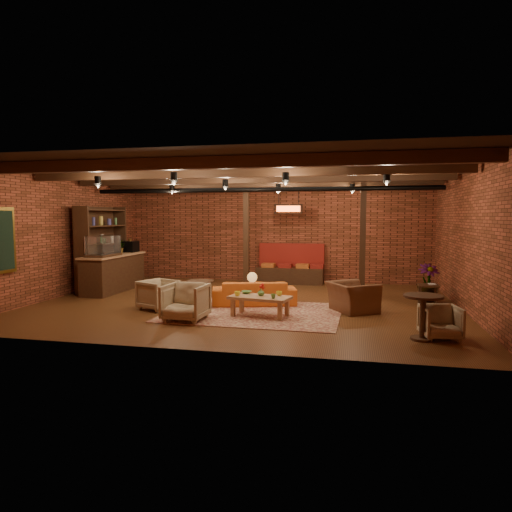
% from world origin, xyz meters
% --- Properties ---
extents(floor, '(10.00, 10.00, 0.00)m').
position_xyz_m(floor, '(0.00, 0.00, 0.00)').
color(floor, '#412210').
rests_on(floor, ground).
extents(ceiling, '(10.00, 8.00, 0.02)m').
position_xyz_m(ceiling, '(0.00, 0.00, 3.20)').
color(ceiling, black).
rests_on(ceiling, wall_back).
extents(wall_back, '(10.00, 0.02, 3.20)m').
position_xyz_m(wall_back, '(0.00, 4.00, 1.60)').
color(wall_back, brown).
rests_on(wall_back, ground).
extents(wall_front, '(10.00, 0.02, 3.20)m').
position_xyz_m(wall_front, '(0.00, -4.00, 1.60)').
color(wall_front, brown).
rests_on(wall_front, ground).
extents(wall_left, '(0.02, 8.00, 3.20)m').
position_xyz_m(wall_left, '(-5.00, 0.00, 1.60)').
color(wall_left, brown).
rests_on(wall_left, ground).
extents(wall_right, '(0.02, 8.00, 3.20)m').
position_xyz_m(wall_right, '(5.00, 0.00, 1.60)').
color(wall_right, brown).
rests_on(wall_right, ground).
extents(ceiling_beams, '(9.80, 6.40, 0.22)m').
position_xyz_m(ceiling_beams, '(0.00, 0.00, 3.08)').
color(ceiling_beams, black).
rests_on(ceiling_beams, ceiling).
extents(ceiling_pipe, '(9.60, 0.12, 0.12)m').
position_xyz_m(ceiling_pipe, '(0.00, 1.60, 2.85)').
color(ceiling_pipe, black).
rests_on(ceiling_pipe, ceiling).
extents(post_left, '(0.16, 0.16, 3.20)m').
position_xyz_m(post_left, '(-0.60, 2.60, 1.60)').
color(post_left, black).
rests_on(post_left, ground).
extents(post_right, '(0.16, 0.16, 3.20)m').
position_xyz_m(post_right, '(2.80, 2.00, 1.60)').
color(post_right, black).
rests_on(post_right, ground).
extents(service_counter, '(0.80, 2.50, 1.60)m').
position_xyz_m(service_counter, '(-4.10, 1.00, 0.80)').
color(service_counter, black).
rests_on(service_counter, ground).
extents(plant_counter, '(0.35, 0.39, 0.30)m').
position_xyz_m(plant_counter, '(-4.00, 1.20, 1.22)').
color(plant_counter, '#337F33').
rests_on(plant_counter, service_counter).
extents(shelving_hutch, '(0.52, 2.00, 2.40)m').
position_xyz_m(shelving_hutch, '(-4.50, 1.10, 1.20)').
color(shelving_hutch, black).
rests_on(shelving_hutch, ground).
extents(banquette, '(2.10, 0.70, 1.00)m').
position_xyz_m(banquette, '(0.60, 3.55, 0.50)').
color(banquette, maroon).
rests_on(banquette, ground).
extents(service_sign, '(0.86, 0.06, 0.30)m').
position_xyz_m(service_sign, '(0.60, 3.10, 2.35)').
color(service_sign, '#FF5419').
rests_on(service_sign, ceiling).
extents(ceiling_spotlights, '(6.40, 4.40, 0.28)m').
position_xyz_m(ceiling_spotlights, '(0.00, 0.00, 2.86)').
color(ceiling_spotlights, black).
rests_on(ceiling_spotlights, ceiling).
extents(rug, '(3.84, 2.97, 0.01)m').
position_xyz_m(rug, '(0.44, -1.03, 0.01)').
color(rug, maroon).
rests_on(rug, floor).
extents(sofa, '(2.13, 1.29, 0.58)m').
position_xyz_m(sofa, '(0.24, -0.13, 0.29)').
color(sofa, '#C4581B').
rests_on(sofa, floor).
extents(coffee_table, '(1.37, 0.85, 0.69)m').
position_xyz_m(coffee_table, '(0.64, -1.37, 0.39)').
color(coffee_table, '#A57C4D').
rests_on(coffee_table, floor).
extents(side_table_lamp, '(0.48, 0.48, 0.78)m').
position_xyz_m(side_table_lamp, '(0.18, -0.06, 0.59)').
color(side_table_lamp, black).
rests_on(side_table_lamp, floor).
extents(round_table_left, '(0.63, 0.63, 0.66)m').
position_xyz_m(round_table_left, '(-0.86, -0.88, 0.44)').
color(round_table_left, black).
rests_on(round_table_left, floor).
extents(armchair_a, '(0.92, 0.94, 0.75)m').
position_xyz_m(armchair_a, '(-1.77, -1.15, 0.38)').
color(armchair_a, beige).
rests_on(armchair_a, floor).
extents(armchair_b, '(0.85, 0.80, 0.84)m').
position_xyz_m(armchair_b, '(-0.76, -2.07, 0.42)').
color(armchair_b, beige).
rests_on(armchair_b, floor).
extents(armchair_right, '(1.09, 1.21, 0.88)m').
position_xyz_m(armchair_right, '(2.56, -0.47, 0.44)').
color(armchair_right, brown).
rests_on(armchair_right, floor).
extents(side_table_book, '(0.47, 0.47, 0.53)m').
position_xyz_m(side_table_book, '(4.32, 0.61, 0.47)').
color(side_table_book, black).
rests_on(side_table_book, floor).
extents(round_table_right, '(0.67, 0.67, 0.78)m').
position_xyz_m(round_table_right, '(3.76, -2.58, 0.52)').
color(round_table_right, black).
rests_on(round_table_right, floor).
extents(armchair_far, '(0.70, 0.67, 0.64)m').
position_xyz_m(armchair_far, '(4.07, -2.45, 0.32)').
color(armchair_far, beige).
rests_on(armchair_far, floor).
extents(plant_tall, '(1.98, 1.98, 2.82)m').
position_xyz_m(plant_tall, '(4.40, 1.22, 1.41)').
color(plant_tall, '#4C7F4C').
rests_on(plant_tall, floor).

